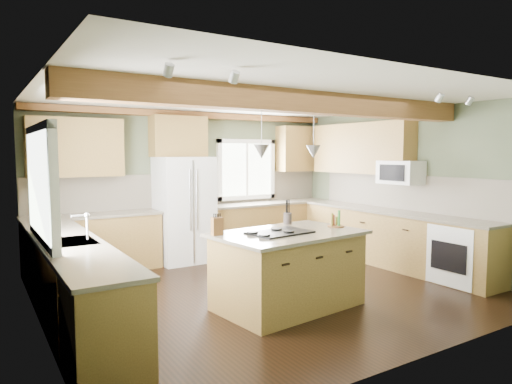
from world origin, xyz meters
TOP-DOWN VIEW (x-y plane):
  - floor at (0.00, 0.00)m, footprint 5.60×5.60m
  - ceiling at (0.00, 0.00)m, footprint 5.60×5.60m
  - wall_back at (0.00, 2.50)m, footprint 5.60×0.00m
  - wall_left at (-2.80, 0.00)m, footprint 0.00×5.00m
  - wall_right at (2.80, 0.00)m, footprint 0.00×5.00m
  - ceiling_beam at (0.00, -0.72)m, footprint 5.55×0.26m
  - soffit_trim at (0.00, 2.40)m, footprint 5.55×0.20m
  - backsplash_back at (0.00, 2.48)m, footprint 5.58×0.03m
  - backsplash_right at (2.78, 0.05)m, footprint 0.03×3.70m
  - base_cab_back_left at (-1.79, 2.20)m, footprint 2.02×0.60m
  - counter_back_left at (-1.79, 2.20)m, footprint 2.06×0.64m
  - base_cab_back_right at (1.49, 2.20)m, footprint 2.62×0.60m
  - counter_back_right at (1.49, 2.20)m, footprint 2.66×0.64m
  - base_cab_left at (-2.50, 0.05)m, footprint 0.60×3.70m
  - counter_left at (-2.50, 0.05)m, footprint 0.64×3.74m
  - base_cab_right at (2.50, 0.05)m, footprint 0.60×3.70m
  - counter_right at (2.50, 0.05)m, footprint 0.64×3.74m
  - upper_cab_back_left at (-1.99, 2.33)m, footprint 1.40×0.35m
  - upper_cab_over_fridge at (-0.30, 2.33)m, footprint 0.96×0.35m
  - upper_cab_right at (2.62, 0.90)m, footprint 0.35×2.20m
  - upper_cab_back_corner at (2.30, 2.33)m, footprint 0.90×0.35m
  - window_left at (-2.78, 0.05)m, footprint 0.04×1.60m
  - window_back at (1.15, 2.48)m, footprint 1.10×0.04m
  - sink at (-2.50, 0.05)m, footprint 0.50×0.65m
  - faucet at (-2.32, 0.05)m, footprint 0.02×0.02m
  - dishwasher at (-2.49, -1.25)m, footprint 0.60×0.60m
  - oven at (2.49, -1.25)m, footprint 0.60×0.72m
  - microwave at (2.58, -0.05)m, footprint 0.40×0.70m
  - pendant_left at (-0.58, -0.77)m, footprint 0.18×0.18m
  - pendant_right at (0.24, -0.68)m, footprint 0.18×0.18m
  - refrigerator at (-0.30, 2.12)m, footprint 0.90×0.74m
  - island at (-0.17, -0.72)m, footprint 1.76×1.19m
  - island_top at (-0.17, -0.72)m, footprint 1.88×1.31m
  - cooktop at (-0.31, -0.74)m, footprint 0.77×0.56m
  - knife_block at (-0.99, -0.46)m, footprint 0.13×0.10m
  - utensil_crock at (0.19, -0.22)m, footprint 0.15×0.15m
  - bottle_tray at (0.57, -0.73)m, footprint 0.25×0.25m

SIDE VIEW (x-z plane):
  - floor at x=0.00m, z-range 0.00..0.00m
  - dishwasher at x=-2.49m, z-range 0.01..0.85m
  - oven at x=2.49m, z-range 0.01..0.85m
  - base_cab_back_left at x=-1.79m, z-range 0.00..0.88m
  - base_cab_back_right at x=1.49m, z-range 0.00..0.88m
  - base_cab_left at x=-2.50m, z-range 0.00..0.88m
  - base_cab_right at x=2.50m, z-range 0.00..0.88m
  - island at x=-0.17m, z-range 0.00..0.88m
  - counter_back_left at x=-1.79m, z-range 0.88..0.92m
  - counter_back_right at x=1.49m, z-range 0.88..0.92m
  - counter_left at x=-2.50m, z-range 0.88..0.92m
  - counter_right at x=2.50m, z-range 0.88..0.92m
  - refrigerator at x=-0.30m, z-range 0.00..1.80m
  - island_top at x=-0.17m, z-range 0.88..0.92m
  - sink at x=-2.50m, z-range 0.89..0.92m
  - cooktop at x=-0.31m, z-range 0.92..0.94m
  - utensil_crock at x=0.19m, z-range 0.92..1.07m
  - bottle_tray at x=0.57m, z-range 0.92..1.12m
  - knife_block at x=-0.99m, z-range 0.92..1.13m
  - faucet at x=-2.32m, z-range 0.91..1.19m
  - backsplash_back at x=0.00m, z-range 0.92..1.50m
  - backsplash_right at x=2.78m, z-range 0.92..1.50m
  - wall_back at x=0.00m, z-range -1.50..4.10m
  - wall_left at x=-2.80m, z-range -1.20..3.80m
  - wall_right at x=2.80m, z-range -1.20..3.80m
  - window_back at x=1.15m, z-range 1.05..2.05m
  - window_left at x=-2.78m, z-range 1.02..2.08m
  - microwave at x=2.58m, z-range 1.36..1.74m
  - pendant_left at x=-0.58m, z-range 1.80..1.96m
  - pendant_right at x=0.24m, z-range 1.80..1.96m
  - upper_cab_back_left at x=-1.99m, z-range 1.50..2.40m
  - upper_cab_right at x=2.62m, z-range 1.50..2.40m
  - upper_cab_back_corner at x=2.30m, z-range 1.50..2.40m
  - upper_cab_over_fridge at x=-0.30m, z-range 1.80..2.50m
  - ceiling_beam at x=0.00m, z-range 2.34..2.60m
  - soffit_trim at x=0.00m, z-range 2.49..2.59m
  - ceiling at x=0.00m, z-range 2.60..2.60m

